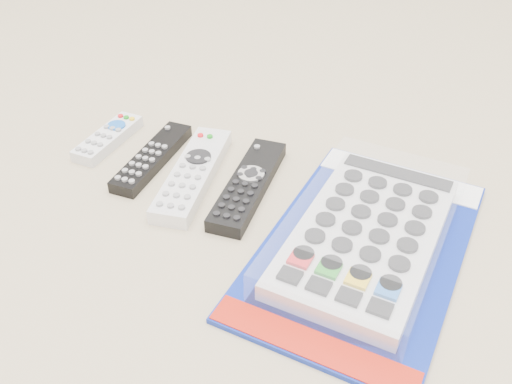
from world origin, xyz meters
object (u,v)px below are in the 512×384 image
(remote_slim_black, at_px, (152,158))
(jumbo_remote_packaged, at_px, (367,233))
(remote_large_black, at_px, (248,185))
(remote_silver_dvd, at_px, (193,174))
(remote_small_grey, at_px, (108,138))

(remote_slim_black, distance_m, jumbo_remote_packaged, 0.34)
(remote_slim_black, height_order, remote_large_black, remote_large_black)
(remote_silver_dvd, bearing_deg, remote_large_black, -3.88)
(remote_small_grey, bearing_deg, remote_large_black, -4.44)
(jumbo_remote_packaged, bearing_deg, remote_small_grey, 174.20)
(jumbo_remote_packaged, bearing_deg, remote_silver_dvd, 175.37)
(remote_small_grey, distance_m, remote_slim_black, 0.09)
(remote_small_grey, relative_size, remote_slim_black, 0.76)
(remote_slim_black, xyz_separation_m, remote_silver_dvd, (0.07, -0.02, 0.00))
(remote_slim_black, relative_size, jumbo_remote_packaged, 0.45)
(remote_large_black, bearing_deg, jumbo_remote_packaged, -19.61)
(remote_silver_dvd, bearing_deg, remote_small_grey, 158.79)
(remote_slim_black, bearing_deg, jumbo_remote_packaged, -10.60)
(remote_slim_black, distance_m, remote_silver_dvd, 0.08)
(remote_silver_dvd, bearing_deg, jumbo_remote_packaged, -18.23)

